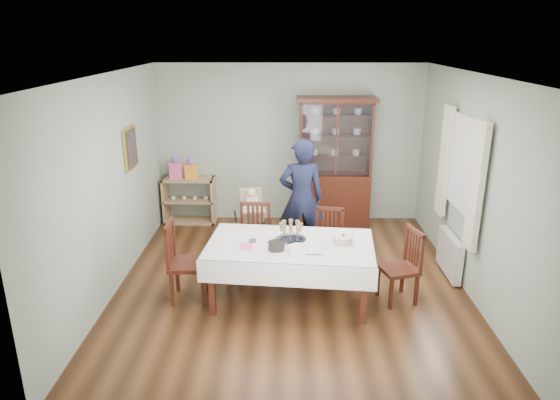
{
  "coord_description": "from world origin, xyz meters",
  "views": [
    {
      "loc": [
        -0.06,
        -5.92,
        3.14
      ],
      "look_at": [
        -0.15,
        0.2,
        1.1
      ],
      "focal_mm": 32.0,
      "sensor_mm": 36.0,
      "label": 1
    }
  ],
  "objects_px": {
    "chair_far_left": "(255,254)",
    "high_chair": "(252,227)",
    "chair_far_right": "(328,255)",
    "woman": "(301,198)",
    "gift_bag_pink": "(176,169)",
    "chair_end_left": "(188,276)",
    "china_cabinet": "(335,160)",
    "champagne_tray": "(291,235)",
    "sideboard": "(189,200)",
    "dining_table": "(290,271)",
    "birthday_cake": "(343,240)",
    "chair_end_right": "(399,280)",
    "gift_bag_orange": "(191,169)"
  },
  "relations": [
    {
      "from": "chair_far_right",
      "to": "chair_end_right",
      "type": "height_order",
      "value": "chair_end_right"
    },
    {
      "from": "dining_table",
      "to": "chair_end_left",
      "type": "relative_size",
      "value": 2.07
    },
    {
      "from": "china_cabinet",
      "to": "chair_far_left",
      "type": "relative_size",
      "value": 2.25
    },
    {
      "from": "high_chair",
      "to": "chair_end_left",
      "type": "bearing_deg",
      "value": -126.28
    },
    {
      "from": "chair_far_right",
      "to": "birthday_cake",
      "type": "bearing_deg",
      "value": -71.02
    },
    {
      "from": "chair_end_right",
      "to": "champagne_tray",
      "type": "xyz_separation_m",
      "value": [
        -1.33,
        0.08,
        0.56
      ]
    },
    {
      "from": "chair_end_right",
      "to": "chair_far_left",
      "type": "bearing_deg",
      "value": -128.51
    },
    {
      "from": "china_cabinet",
      "to": "birthday_cake",
      "type": "bearing_deg",
      "value": -92.83
    },
    {
      "from": "gift_bag_pink",
      "to": "sideboard",
      "type": "bearing_deg",
      "value": 5.96
    },
    {
      "from": "chair_end_right",
      "to": "china_cabinet",
      "type": "bearing_deg",
      "value": 175.14
    },
    {
      "from": "dining_table",
      "to": "champagne_tray",
      "type": "distance_m",
      "value": 0.45
    },
    {
      "from": "dining_table",
      "to": "chair_far_right",
      "type": "relative_size",
      "value": 2.34
    },
    {
      "from": "sideboard",
      "to": "chair_far_left",
      "type": "relative_size",
      "value": 0.93
    },
    {
      "from": "chair_far_left",
      "to": "champagne_tray",
      "type": "relative_size",
      "value": 2.57
    },
    {
      "from": "dining_table",
      "to": "chair_far_left",
      "type": "distance_m",
      "value": 0.87
    },
    {
      "from": "chair_far_right",
      "to": "woman",
      "type": "height_order",
      "value": "woman"
    },
    {
      "from": "dining_table",
      "to": "birthday_cake",
      "type": "relative_size",
      "value": 7.72
    },
    {
      "from": "china_cabinet",
      "to": "champagne_tray",
      "type": "relative_size",
      "value": 5.77
    },
    {
      "from": "chair_end_left",
      "to": "high_chair",
      "type": "relative_size",
      "value": 1.02
    },
    {
      "from": "chair_end_left",
      "to": "champagne_tray",
      "type": "distance_m",
      "value": 1.38
    },
    {
      "from": "birthday_cake",
      "to": "woman",
      "type": "bearing_deg",
      "value": 108.89
    },
    {
      "from": "chair_end_right",
      "to": "woman",
      "type": "distance_m",
      "value": 1.88
    },
    {
      "from": "dining_table",
      "to": "china_cabinet",
      "type": "height_order",
      "value": "china_cabinet"
    },
    {
      "from": "china_cabinet",
      "to": "gift_bag_pink",
      "type": "height_order",
      "value": "china_cabinet"
    },
    {
      "from": "chair_far_left",
      "to": "champagne_tray",
      "type": "height_order",
      "value": "champagne_tray"
    },
    {
      "from": "dining_table",
      "to": "birthday_cake",
      "type": "xyz_separation_m",
      "value": [
        0.63,
        -0.01,
        0.42
      ]
    },
    {
      "from": "high_chair",
      "to": "dining_table",
      "type": "bearing_deg",
      "value": -79.1
    },
    {
      "from": "sideboard",
      "to": "high_chair",
      "type": "relative_size",
      "value": 0.9
    },
    {
      "from": "chair_end_right",
      "to": "high_chair",
      "type": "distance_m",
      "value": 2.39
    },
    {
      "from": "chair_end_left",
      "to": "high_chair",
      "type": "bearing_deg",
      "value": -27.75
    },
    {
      "from": "birthday_cake",
      "to": "chair_end_left",
      "type": "bearing_deg",
      "value": 179.17
    },
    {
      "from": "chair_far_left",
      "to": "birthday_cake",
      "type": "height_order",
      "value": "chair_far_left"
    },
    {
      "from": "chair_far_left",
      "to": "chair_end_right",
      "type": "height_order",
      "value": "chair_far_left"
    },
    {
      "from": "high_chair",
      "to": "birthday_cake",
      "type": "relative_size",
      "value": 3.66
    },
    {
      "from": "dining_table",
      "to": "woman",
      "type": "xyz_separation_m",
      "value": [
        0.17,
        1.35,
        0.5
      ]
    },
    {
      "from": "chair_end_left",
      "to": "high_chair",
      "type": "height_order",
      "value": "chair_end_left"
    },
    {
      "from": "chair_end_left",
      "to": "china_cabinet",
      "type": "bearing_deg",
      "value": -39.04
    },
    {
      "from": "gift_bag_pink",
      "to": "champagne_tray",
      "type": "bearing_deg",
      "value": -53.18
    },
    {
      "from": "chair_far_left",
      "to": "chair_end_left",
      "type": "xyz_separation_m",
      "value": [
        -0.78,
        -0.71,
        0.01
      ]
    },
    {
      "from": "china_cabinet",
      "to": "chair_end_left",
      "type": "distance_m",
      "value": 3.44
    },
    {
      "from": "dining_table",
      "to": "gift_bag_orange",
      "type": "xyz_separation_m",
      "value": [
        -1.67,
        2.67,
        0.57
      ]
    },
    {
      "from": "chair_far_left",
      "to": "high_chair",
      "type": "relative_size",
      "value": 0.97
    },
    {
      "from": "chair_far_left",
      "to": "gift_bag_pink",
      "type": "bearing_deg",
      "value": 128.55
    },
    {
      "from": "chair_far_left",
      "to": "chair_far_right",
      "type": "relative_size",
      "value": 1.08
    },
    {
      "from": "chair_far_left",
      "to": "birthday_cake",
      "type": "distance_m",
      "value": 1.43
    },
    {
      "from": "champagne_tray",
      "to": "birthday_cake",
      "type": "bearing_deg",
      "value": -9.03
    },
    {
      "from": "china_cabinet",
      "to": "dining_table",
      "type": "bearing_deg",
      "value": -105.95
    },
    {
      "from": "chair_far_right",
      "to": "chair_end_right",
      "type": "distance_m",
      "value": 1.1
    },
    {
      "from": "woman",
      "to": "high_chair",
      "type": "relative_size",
      "value": 1.77
    },
    {
      "from": "gift_bag_orange",
      "to": "chair_far_left",
      "type": "bearing_deg",
      "value": -58.53
    }
  ]
}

